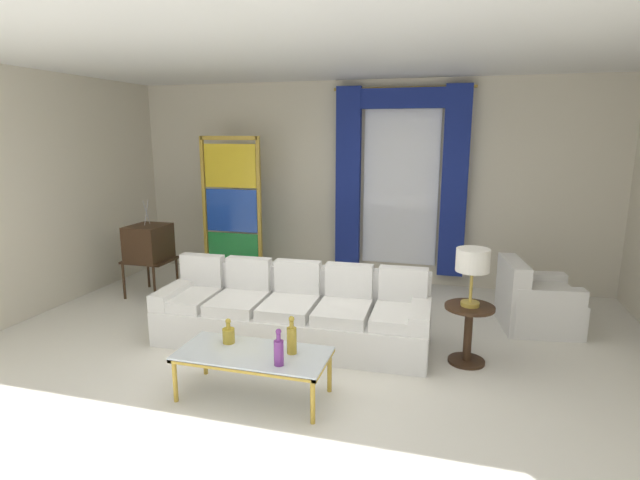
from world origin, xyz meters
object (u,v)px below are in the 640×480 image
at_px(peacock_figurine, 248,277).
at_px(stained_glass_divider, 232,213).
at_px(bottle_amber_squat, 279,351).
at_px(couch_white_long, 294,314).
at_px(round_side_table, 468,329).
at_px(coffee_table, 253,356).
at_px(armchair_white, 533,304).
at_px(vintage_tv, 149,244).
at_px(bottle_crystal_tall, 292,338).
at_px(table_lamp_brass, 473,263).
at_px(bottle_blue_decanter, 229,334).

bearing_deg(peacock_figurine, stained_glass_divider, 135.31).
relative_size(bottle_amber_squat, stained_glass_divider, 0.14).
xyz_separation_m(couch_white_long, round_side_table, (1.83, -0.06, 0.05)).
height_order(coffee_table, armchair_white, armchair_white).
distance_m(vintage_tv, peacock_figurine, 1.45).
height_order(bottle_crystal_tall, armchair_white, armchair_white).
bearing_deg(stained_glass_divider, vintage_tv, -132.69).
height_order(couch_white_long, bottle_amber_squat, couch_white_long).
distance_m(couch_white_long, bottle_amber_squat, 1.46).
bearing_deg(armchair_white, vintage_tv, -178.41).
bearing_deg(round_side_table, stained_glass_divider, 150.55).
bearing_deg(bottle_amber_squat, vintage_tv, 139.73).
distance_m(vintage_tv, table_lamp_brass, 4.42).
height_order(couch_white_long, coffee_table, couch_white_long).
bearing_deg(vintage_tv, couch_white_long, -21.61).
relative_size(couch_white_long, coffee_table, 2.27).
bearing_deg(vintage_tv, bottle_amber_squat, -40.27).
bearing_deg(stained_glass_divider, bottle_amber_squat, -59.16).
relative_size(armchair_white, table_lamp_brass, 1.63).
relative_size(peacock_figurine, table_lamp_brass, 1.05).
relative_size(coffee_table, armchair_white, 1.40).
height_order(bottle_crystal_tall, bottle_amber_squat, bottle_crystal_tall).
distance_m(armchair_white, stained_glass_divider, 4.33).
bearing_deg(coffee_table, bottle_crystal_tall, 12.85).
relative_size(couch_white_long, table_lamp_brass, 5.17).
xyz_separation_m(bottle_crystal_tall, table_lamp_brass, (1.45, 1.11, 0.48)).
xyz_separation_m(couch_white_long, bottle_crystal_tall, (0.38, -1.17, 0.24)).
relative_size(couch_white_long, round_side_table, 4.95).
xyz_separation_m(couch_white_long, table_lamp_brass, (1.83, -0.06, 0.72)).
height_order(bottle_amber_squat, round_side_table, bottle_amber_squat).
distance_m(bottle_amber_squat, peacock_figurine, 3.27).
bearing_deg(vintage_tv, coffee_table, -41.42).
bearing_deg(bottle_crystal_tall, round_side_table, 37.30).
xyz_separation_m(bottle_crystal_tall, round_side_table, (1.45, 1.11, -0.19)).
bearing_deg(bottle_amber_squat, bottle_blue_decanter, 153.54).
bearing_deg(bottle_crystal_tall, peacock_figurine, 120.80).
bearing_deg(bottle_crystal_tall, table_lamp_brass, 37.30).
height_order(armchair_white, table_lamp_brass, table_lamp_brass).
relative_size(vintage_tv, round_side_table, 2.26).
bearing_deg(bottle_crystal_tall, stained_glass_divider, 123.14).
bearing_deg(armchair_white, bottle_amber_squat, -131.50).
bearing_deg(armchair_white, table_lamp_brass, -122.45).
relative_size(coffee_table, table_lamp_brass, 2.27).
bearing_deg(coffee_table, table_lamp_brass, 33.59).
bearing_deg(peacock_figurine, coffee_table, -65.31).
relative_size(couch_white_long, bottle_amber_squat, 9.48).
bearing_deg(couch_white_long, bottle_blue_decanter, -101.90).
bearing_deg(table_lamp_brass, bottle_amber_squat, -137.78).
bearing_deg(armchair_white, bottle_crystal_tall, -133.97).
bearing_deg(bottle_amber_squat, couch_white_long, 103.97).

